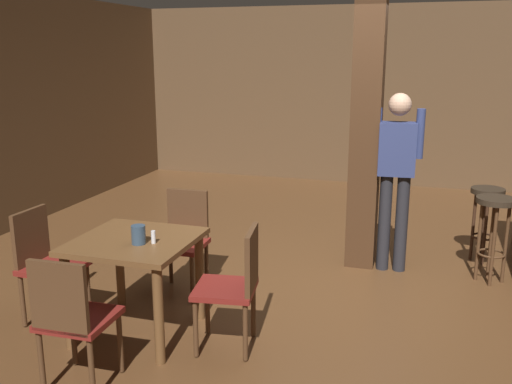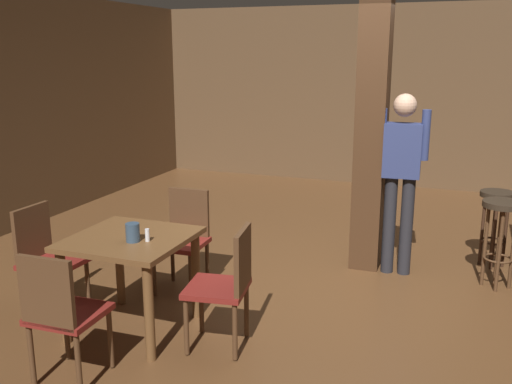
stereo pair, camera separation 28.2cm
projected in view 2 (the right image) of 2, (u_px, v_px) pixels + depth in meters
name	position (u px, v px, depth m)	size (l,w,h in m)	color
ground_plane	(330.00, 292.00, 5.09)	(10.80, 10.80, 0.00)	brown
wall_back	(401.00, 97.00, 8.85)	(8.00, 0.10, 2.80)	brown
pillar	(372.00, 126.00, 5.38)	(0.28, 0.28, 2.80)	#422816
dining_table	(131.00, 254.00, 4.27)	(0.85, 0.85, 0.75)	brown
chair_south	(61.00, 311.00, 3.57)	(0.43, 0.43, 0.89)	maroon
chair_east	(227.00, 282.00, 4.02)	(0.48, 0.48, 0.89)	maroon
chair_west	(46.00, 255.00, 4.55)	(0.43, 0.43, 0.89)	maroon
chair_north	(184.00, 235.00, 5.05)	(0.43, 0.43, 0.89)	maroon
napkin_cup	(133.00, 232.00, 4.11)	(0.10, 0.10, 0.14)	#33475B
salt_shaker	(147.00, 235.00, 4.12)	(0.03, 0.03, 0.09)	silver
standing_person	(401.00, 171.00, 5.30)	(0.47, 0.22, 1.72)	navy
bar_stool_near	(501.00, 223.00, 5.06)	(0.36, 0.36, 0.80)	#2D2319
bar_stool_mid	(496.00, 211.00, 5.59)	(0.33, 0.33, 0.76)	#2D2319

